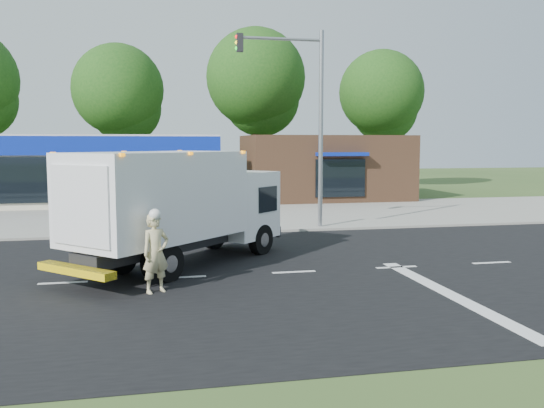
# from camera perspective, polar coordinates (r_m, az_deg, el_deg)

# --- Properties ---
(ground) EXTENTS (120.00, 120.00, 0.00)m
(ground) POSITION_cam_1_polar(r_m,az_deg,el_deg) (15.83, 2.18, -6.80)
(ground) COLOR #385123
(ground) RESTS_ON ground
(road_asphalt) EXTENTS (60.00, 14.00, 0.02)m
(road_asphalt) POSITION_cam_1_polar(r_m,az_deg,el_deg) (15.83, 2.18, -6.79)
(road_asphalt) COLOR black
(road_asphalt) RESTS_ON ground
(sidewalk) EXTENTS (60.00, 2.40, 0.12)m
(sidewalk) POSITION_cam_1_polar(r_m,az_deg,el_deg) (23.73, -2.61, -2.35)
(sidewalk) COLOR gray
(sidewalk) RESTS_ON ground
(parking_apron) EXTENTS (60.00, 9.00, 0.02)m
(parking_apron) POSITION_cam_1_polar(r_m,az_deg,el_deg) (29.43, -4.42, -0.83)
(parking_apron) COLOR gray
(parking_apron) RESTS_ON ground
(lane_markings) EXTENTS (55.20, 7.00, 0.01)m
(lane_markings) POSITION_cam_1_polar(r_m,az_deg,el_deg) (14.96, 8.51, -7.56)
(lane_markings) COLOR silver
(lane_markings) RESTS_ON road_asphalt
(ems_box_truck) EXTENTS (6.88, 6.89, 3.30)m
(ems_box_truck) POSITION_cam_1_polar(r_m,az_deg,el_deg) (16.48, -9.36, 0.34)
(ems_box_truck) COLOR black
(ems_box_truck) RESTS_ON ground
(emergency_worker) EXTENTS (0.82, 0.74, 2.00)m
(emergency_worker) POSITION_cam_1_polar(r_m,az_deg,el_deg) (13.81, -11.45, -4.68)
(emergency_worker) COLOR #C5B683
(emergency_worker) RESTS_ON ground
(retail_strip_mall) EXTENTS (18.00, 6.20, 4.00)m
(retail_strip_mall) POSITION_cam_1_polar(r_m,az_deg,el_deg) (35.33, -20.39, 3.22)
(retail_strip_mall) COLOR #BDB69D
(retail_strip_mall) RESTS_ON ground
(brown_storefront) EXTENTS (10.00, 6.70, 4.00)m
(brown_storefront) POSITION_cam_1_polar(r_m,az_deg,el_deg) (36.60, 5.28, 3.63)
(brown_storefront) COLOR #382316
(brown_storefront) RESTS_ON ground
(traffic_signal_pole) EXTENTS (3.51, 0.25, 8.00)m
(traffic_signal_pole) POSITION_cam_1_polar(r_m,az_deg,el_deg) (23.43, 3.34, 9.47)
(traffic_signal_pole) COLOR gray
(traffic_signal_pole) RESTS_ON ground
(background_trees) EXTENTS (36.77, 7.39, 12.10)m
(background_trees) POSITION_cam_1_polar(r_m,az_deg,el_deg) (43.41, -8.09, 11.08)
(background_trees) COLOR #332114
(background_trees) RESTS_ON ground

